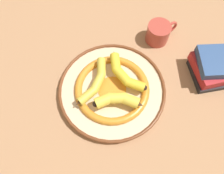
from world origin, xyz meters
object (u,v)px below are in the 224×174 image
(banana_b, at_px, (123,73))
(book_stack, at_px, (217,67))
(banana_c, at_px, (118,99))
(decorative_bowl, at_px, (112,90))
(banana_a, at_px, (95,82))
(coffee_mug, at_px, (159,33))

(banana_b, height_order, book_stack, book_stack)
(banana_b, distance_m, banana_c, 0.10)
(decorative_bowl, xyz_separation_m, banana_c, (-0.04, -0.04, 0.04))
(banana_a, distance_m, banana_b, 0.11)
(book_stack, distance_m, coffee_mug, 0.26)
(banana_c, relative_size, book_stack, 0.72)
(banana_b, bearing_deg, decorative_bowl, -79.44)
(decorative_bowl, relative_size, book_stack, 1.73)
(banana_a, bearing_deg, book_stack, -58.64)
(decorative_bowl, height_order, coffee_mug, coffee_mug)
(decorative_bowl, height_order, banana_b, banana_b)
(banana_c, bearing_deg, banana_a, -40.70)
(book_stack, relative_size, coffee_mug, 1.85)
(banana_c, xyz_separation_m, coffee_mug, (0.34, -0.03, -0.02))
(banana_c, distance_m, book_stack, 0.39)
(banana_a, bearing_deg, decorative_bowl, -77.94)
(decorative_bowl, height_order, banana_c, banana_c)
(banana_c, bearing_deg, decorative_bowl, -70.18)
(banana_a, relative_size, banana_b, 1.16)
(banana_b, xyz_separation_m, book_stack, (0.18, -0.30, -0.01))
(banana_b, bearing_deg, banana_c, -48.87)
(banana_c, bearing_deg, book_stack, -161.53)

